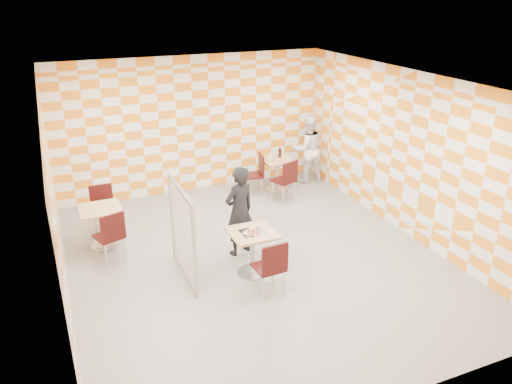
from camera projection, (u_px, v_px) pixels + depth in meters
room_shell at (243, 167)px, 8.43m from camera, size 7.00×7.00×7.00m
main_table at (252, 245)px, 7.94m from camera, size 0.70×0.70×0.75m
second_table at (277, 169)px, 11.22m from camera, size 0.70×0.70×0.75m
empty_table at (102, 220)px, 8.77m from camera, size 0.70×0.70×0.75m
chair_main_front at (271, 265)px, 7.32m from camera, size 0.45×0.46×0.92m
chair_second_front at (286, 178)px, 10.63m from camera, size 0.53×0.54×0.92m
chair_second_side at (257, 171)px, 11.00m from camera, size 0.50×0.49×0.92m
chair_empty_near at (111, 233)px, 8.24m from camera, size 0.54×0.54×0.92m
chair_empty_far at (103, 206)px, 9.28m from camera, size 0.42×0.43×0.92m
partition at (183, 232)px, 7.73m from camera, size 0.08×1.38×1.55m
man_dark at (239, 211)px, 8.45m from camera, size 0.67×0.54×1.59m
man_white at (307, 149)px, 11.62m from camera, size 0.83×0.68×1.61m
pizza_on_foil at (253, 231)px, 7.82m from camera, size 0.40×0.40×0.04m
sport_bottle at (270, 155)px, 11.10m from camera, size 0.06×0.06×0.20m
soda_bottle at (280, 153)px, 11.21m from camera, size 0.07×0.07×0.23m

